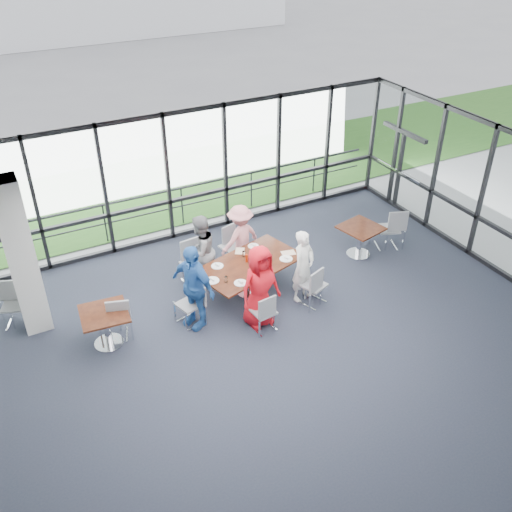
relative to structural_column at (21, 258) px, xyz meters
name	(u,v)px	position (x,y,z in m)	size (l,w,h in m)	color
floor	(269,360)	(3.60, -3.00, -1.61)	(12.00, 10.00, 0.02)	#202433
ceiling	(272,206)	(3.60, -3.00, 1.60)	(12.00, 10.00, 0.04)	white
curtain_wall_back	(168,179)	(3.60, 2.00, 0.00)	(12.00, 0.10, 3.20)	white
exit_door	(399,171)	(9.60, 0.75, -0.55)	(0.12, 1.60, 2.10)	black
structural_column	(21,258)	(0.00, 0.00, 0.00)	(0.50, 0.50, 3.20)	silver
apron	(117,166)	(3.60, 7.00, -1.62)	(80.00, 70.00, 0.02)	gray
grass_strip	(136,190)	(3.60, 5.00, -1.59)	(80.00, 5.00, 0.01)	#26531D
guard_rail	(163,209)	(3.60, 2.60, -1.10)	(0.06, 0.06, 12.00)	#2D2D33
main_table	(249,267)	(4.24, -0.96, -0.95)	(2.45, 1.76, 0.75)	#33160F
side_table_left	(105,318)	(1.10, -1.19, -0.97)	(0.94, 0.94, 0.75)	#33160F
side_table_right	(361,231)	(7.23, -0.82, -0.96)	(1.04, 1.04, 0.75)	#33160F
diner_near_left	(260,286)	(3.96, -1.95, -0.73)	(0.85, 0.56, 1.75)	red
diner_near_right	(303,266)	(5.14, -1.65, -0.80)	(0.58, 0.43, 1.60)	silver
diner_far_left	(200,252)	(3.46, -0.19, -0.77)	(0.81, 0.50, 1.66)	slate
diner_far_right	(240,238)	(4.51, 0.01, -0.82)	(1.01, 0.52, 1.56)	#D57F84
diner_end	(193,287)	(2.80, -1.40, -0.69)	(1.06, 0.58, 1.81)	#275CA8
chair_main_nl	(264,312)	(3.92, -2.18, -1.17)	(0.42, 0.42, 0.86)	gray
chair_main_nr	(314,285)	(5.25, -1.92, -1.14)	(0.44, 0.44, 0.91)	gray
chair_main_fl	(193,264)	(3.33, -0.05, -1.12)	(0.47, 0.47, 0.95)	gray
chair_main_fr	(231,247)	(4.39, 0.28, -1.17)	(0.42, 0.42, 0.86)	gray
chair_main_end	(190,304)	(2.73, -1.32, -1.15)	(0.44, 0.44, 0.90)	gray
chair_spare_la	(114,317)	(1.29, -1.05, -1.13)	(0.46, 0.46, 0.93)	gray
chair_spare_lb	(15,305)	(-0.34, 0.23, -1.14)	(0.45, 0.45, 0.93)	gray
chair_spare_r	(388,229)	(8.04, -0.84, -1.10)	(0.49, 0.49, 1.01)	gray
plate_nl	(240,283)	(3.75, -1.53, -0.84)	(0.26, 0.26, 0.01)	white
plate_nr	(286,259)	(5.00, -1.18, -0.84)	(0.28, 0.28, 0.01)	white
plate_fl	(217,266)	(3.60, -0.76, -0.84)	(0.26, 0.26, 0.01)	white
plate_fr	(253,246)	(4.62, -0.40, -0.84)	(0.24, 0.24, 0.01)	white
plate_end	(212,281)	(3.29, -1.19, -0.84)	(0.28, 0.28, 0.01)	white
tumbler_a	(251,271)	(4.09, -1.31, -0.78)	(0.07, 0.07, 0.15)	white
tumbler_b	(271,258)	(4.68, -1.09, -0.78)	(0.07, 0.07, 0.14)	white
tumbler_c	(244,254)	(4.25, -0.68, -0.79)	(0.06, 0.06, 0.13)	white
tumbler_d	(226,279)	(3.52, -1.36, -0.79)	(0.06, 0.06, 0.13)	white
menu_a	(258,276)	(4.17, -1.47, -0.85)	(0.29, 0.20, 0.00)	silver
menu_b	(288,253)	(5.17, -1.00, -0.85)	(0.30, 0.21, 0.00)	silver
menu_c	(240,251)	(4.27, -0.44, -0.85)	(0.27, 0.19, 0.00)	silver
condiment_caddy	(249,259)	(4.29, -0.85, -0.83)	(0.10, 0.07, 0.04)	black
ketchup_bottle	(246,258)	(4.21, -0.89, -0.76)	(0.06, 0.06, 0.18)	#A01E05
green_bottle	(252,255)	(4.37, -0.83, -0.75)	(0.05, 0.05, 0.20)	#1A6F22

